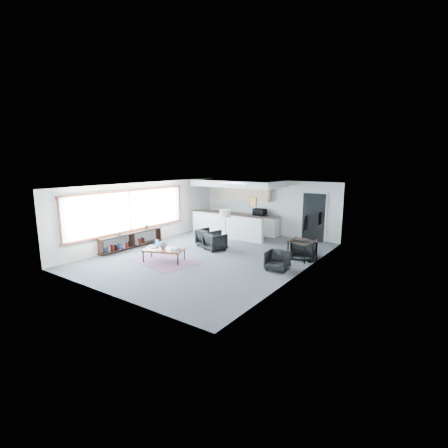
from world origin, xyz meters
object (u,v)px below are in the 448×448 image
Objects in this scene: armchair_left at (208,237)px; ceramic_pot at (163,245)px; dining_chair_near at (277,261)px; microwave at (259,211)px; armchair_right at (215,241)px; laptop at (156,245)px; dining_table at (303,243)px; coffee_table at (164,250)px; floor_lamp at (225,215)px; dining_chair_far at (304,249)px; book_stack at (175,249)px.

ceramic_pot is at bearing 99.32° from armchair_left.
microwave reaches higher than dining_chair_near.
laptop is at bearing 84.98° from armchair_right.
microwave is (-3.27, 2.73, 0.51)m from dining_table.
ceramic_pot is 3.99m from dining_chair_near.
coffee_table is 2.65× the size of microwave.
floor_lamp reaches higher than dining_table.
laptop is 5.32m from dining_chair_far.
laptop reaches higher than dining_table.
armchair_left is at bearing 100.43° from book_stack.
floor_lamp reaches higher than microwave.
dining_chair_near reaches higher than book_stack.
dining_chair_far is (3.88, 0.58, -0.06)m from armchair_left.
microwave reaches higher than armchair_left.
floor_lamp is 2.62× the size of microwave.
laptop reaches higher than coffee_table.
laptop is 0.28× the size of floor_lamp.
ceramic_pot is at bearing -142.72° from dining_table.
dining_chair_near is 1.01× the size of microwave.
coffee_table is 4.98m from dining_chair_far.
dining_chair_far is at bearing -146.12° from armchair_right.
dining_chair_far is (3.22, 0.30, -1.00)m from floor_lamp.
microwave is (-3.06, 4.31, 0.83)m from dining_chair_near.
book_stack is (0.90, 0.07, -0.03)m from laptop.
dining_chair_near is 5.35m from microwave.
coffee_table is at bearing 100.23° from armchair_left.
dining_table is at bearing 16.54° from coffee_table.
armchair_left is 0.63m from armchair_right.
dining_table is at bearing 78.55° from dining_chair_near.
dining_chair_near is at bearing -97.66° from dining_table.
dining_chair_far is (0.21, 1.69, 0.05)m from dining_chair_near.
armchair_left is 3.92m from dining_chair_far.
microwave is (0.16, 5.64, 0.64)m from book_stack.
floor_lamp is at bearing 55.63° from coffee_table.
dining_table is at bearing 81.60° from dining_chair_far.
book_stack is (0.46, 0.09, 0.07)m from coffee_table.
floor_lamp is 3.48m from dining_chair_near.
ceramic_pot is at bearing -162.93° from dining_chair_near.
coffee_table is 5.61× the size of book_stack.
dining_chair_far reaches higher than dining_chair_near.
armchair_right is 3.56m from microwave.
microwave is at bearing 88.35° from book_stack.
dining_chair_near is (3.71, 1.42, -0.29)m from ceramic_pot.
ceramic_pot is 0.46× the size of microwave.
laptop reaches higher than dining_chair_far.
armchair_right is 3.42m from dining_table.
dining_chair_far is at bearing 5.26° from floor_lamp.
dining_chair_near is (3.01, -1.40, -1.05)m from floor_lamp.
ceramic_pot is 0.36× the size of armchair_right.
book_stack is at bearing -161.35° from dining_chair_near.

